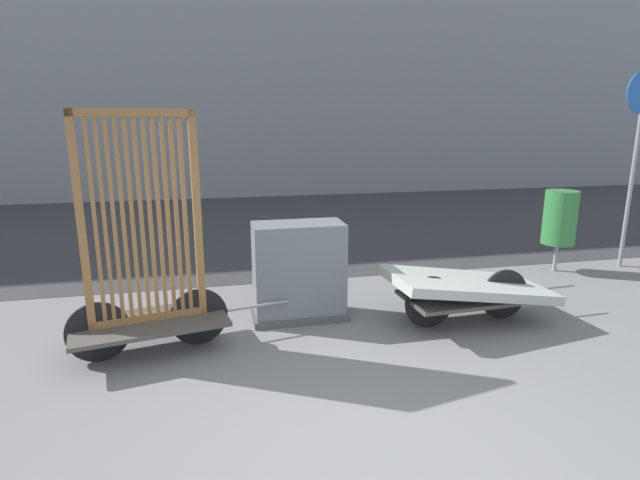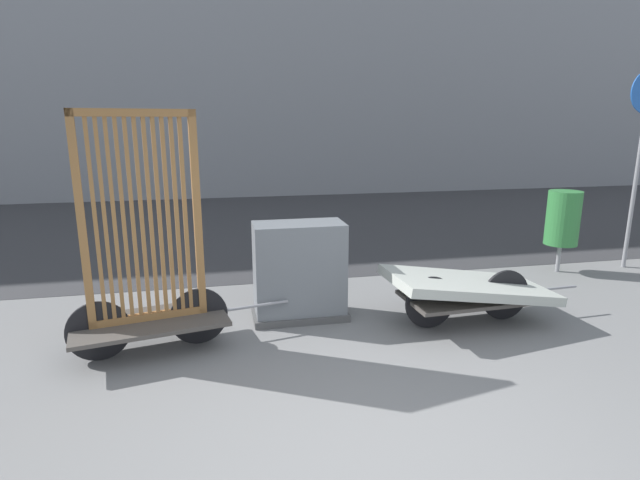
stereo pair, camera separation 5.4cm
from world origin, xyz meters
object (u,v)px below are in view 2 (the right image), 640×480
at_px(bike_cart_with_bedframe, 147,272).
at_px(bike_cart_with_mattress, 470,289).
at_px(utility_cabinet, 299,274).
at_px(trash_bin, 563,218).

height_order(bike_cart_with_bedframe, bike_cart_with_mattress, bike_cart_with_bedframe).
relative_size(bike_cart_with_bedframe, utility_cabinet, 2.09).
bearing_deg(bike_cart_with_bedframe, trash_bin, 3.70).
bearing_deg(trash_bin, bike_cart_with_mattress, -146.23).
height_order(bike_cart_with_mattress, utility_cabinet, utility_cabinet).
bearing_deg(bike_cart_with_mattress, trash_bin, 30.85).
xyz_separation_m(utility_cabinet, trash_bin, (4.10, 0.96, 0.30)).
bearing_deg(utility_cabinet, bike_cart_with_mattress, -17.40).
xyz_separation_m(bike_cart_with_mattress, trash_bin, (2.29, 1.53, 0.41)).
relative_size(bike_cart_with_bedframe, trash_bin, 1.90).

